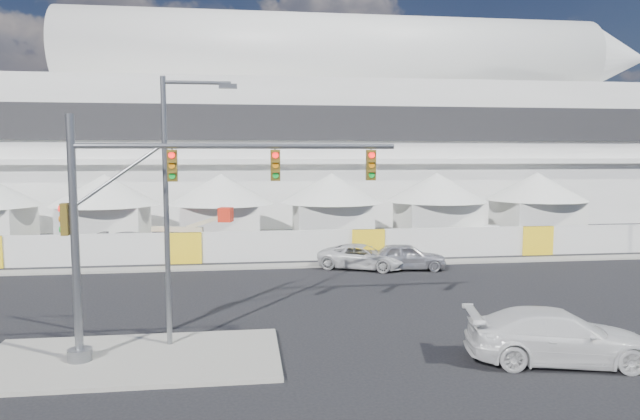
{
  "coord_description": "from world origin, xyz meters",
  "views": [
    {
      "loc": [
        -2.12,
        -22.4,
        7.02
      ],
      "look_at": [
        2.18,
        10.0,
        3.78
      ],
      "focal_mm": 32.0,
      "sensor_mm": 36.0,
      "label": 1
    }
  ],
  "objects": [
    {
      "name": "boom_lift",
      "position": [
        -7.15,
        17.21,
        0.92
      ],
      "size": [
        6.94,
        2.38,
        3.42
      ],
      "rotation": [
        0.0,
        0.0,
        -0.27
      ],
      "color": "red",
      "rests_on": "ground"
    },
    {
      "name": "pickup_curb",
      "position": [
        4.95,
        11.36,
        0.74
      ],
      "size": [
        4.4,
        5.84,
        1.47
      ],
      "primitive_type": "imported",
      "rotation": [
        0.0,
        0.0,
        1.15
      ],
      "color": "silver",
      "rests_on": "ground"
    },
    {
      "name": "lot_car_a",
      "position": [
        17.99,
        20.42,
        0.65
      ],
      "size": [
        1.61,
        3.99,
        1.29
      ],
      "primitive_type": "imported",
      "rotation": [
        0.0,
        0.0,
        1.51
      ],
      "color": "white",
      "rests_on": "ground"
    },
    {
      "name": "hoarding_fence",
      "position": [
        6.0,
        14.5,
        1.0
      ],
      "size": [
        70.0,
        0.25,
        2.0
      ],
      "primitive_type": "cube",
      "color": "silver",
      "rests_on": "ground"
    },
    {
      "name": "median_island",
      "position": [
        -6.0,
        -3.0,
        0.07
      ],
      "size": [
        10.0,
        5.0,
        0.15
      ],
      "primitive_type": "cube",
      "color": "gray",
      "rests_on": "ground"
    },
    {
      "name": "pickup_near",
      "position": [
        8.3,
        -4.93,
        0.89
      ],
      "size": [
        3.66,
        6.48,
        1.77
      ],
      "primitive_type": "imported",
      "rotation": [
        0.0,
        0.0,
        1.37
      ],
      "color": "silver",
      "rests_on": "ground"
    },
    {
      "name": "traffic_mast",
      "position": [
        -5.44,
        -3.11,
        4.67
      ],
      "size": [
        11.03,
        0.79,
        8.14
      ],
      "color": "slate",
      "rests_on": "median_island"
    },
    {
      "name": "tent_row",
      "position": [
        0.5,
        24.0,
        3.15
      ],
      "size": [
        53.4,
        8.4,
        5.4
      ],
      "color": "silver",
      "rests_on": "ground"
    },
    {
      "name": "ground",
      "position": [
        0.0,
        0.0,
        0.0
      ],
      "size": [
        160.0,
        160.0,
        0.0
      ],
      "primitive_type": "plane",
      "color": "black",
      "rests_on": "ground"
    },
    {
      "name": "stadium",
      "position": [
        8.71,
        41.5,
        9.45
      ],
      "size": [
        80.0,
        24.8,
        21.98
      ],
      "color": "silver",
      "rests_on": "ground"
    },
    {
      "name": "lot_car_c",
      "position": [
        -10.01,
        18.92,
        0.73
      ],
      "size": [
        3.09,
        5.37,
        1.46
      ],
      "primitive_type": "imported",
      "rotation": [
        0.0,
        0.0,
        1.35
      ],
      "color": "#A4A3A8",
      "rests_on": "ground"
    },
    {
      "name": "far_curb",
      "position": [
        20.0,
        12.5,
        0.06
      ],
      "size": [
        80.0,
        1.2,
        0.12
      ],
      "primitive_type": "cube",
      "color": "gray",
      "rests_on": "ground"
    },
    {
      "name": "streetlight_median",
      "position": [
        -4.63,
        -1.78,
        5.63
      ],
      "size": [
        2.64,
        0.27,
        9.55
      ],
      "color": "gray",
      "rests_on": "median_island"
    },
    {
      "name": "sedan_silver",
      "position": [
        7.57,
        10.7,
        0.8
      ],
      "size": [
        2.37,
        4.88,
        1.61
      ],
      "primitive_type": "imported",
      "rotation": [
        0.0,
        0.0,
        1.47
      ],
      "color": "#BBBABF",
      "rests_on": "ground"
    },
    {
      "name": "lot_car_b",
      "position": [
        25.43,
        19.06,
        0.71
      ],
      "size": [
        2.96,
        4.48,
        1.42
      ],
      "primitive_type": "imported",
      "rotation": [
        0.0,
        0.0,
        1.23
      ],
      "color": "black",
      "rests_on": "ground"
    }
  ]
}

